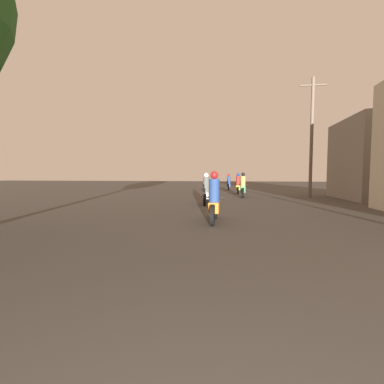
% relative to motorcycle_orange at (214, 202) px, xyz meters
% --- Properties ---
extents(motorcycle_orange, '(0.60, 1.88, 1.57)m').
position_rel_motorcycle_orange_xyz_m(motorcycle_orange, '(0.00, 0.00, 0.00)').
color(motorcycle_orange, black).
rests_on(motorcycle_orange, ground_plane).
extents(motorcycle_silver, '(0.60, 1.91, 1.56)m').
position_rel_motorcycle_orange_xyz_m(motorcycle_silver, '(-0.75, 4.68, -0.01)').
color(motorcycle_silver, black).
rests_on(motorcycle_silver, ground_plane).
extents(motorcycle_green, '(0.60, 1.90, 1.62)m').
position_rel_motorcycle_orange_xyz_m(motorcycle_green, '(1.18, 9.15, 0.02)').
color(motorcycle_green, black).
rests_on(motorcycle_green, ground_plane).
extents(motorcycle_yellow, '(0.60, 1.94, 1.60)m').
position_rel_motorcycle_orange_xyz_m(motorcycle_yellow, '(0.92, 12.39, 0.02)').
color(motorcycle_yellow, black).
rests_on(motorcycle_yellow, ground_plane).
extents(motorcycle_blue, '(0.60, 1.92, 1.56)m').
position_rel_motorcycle_orange_xyz_m(motorcycle_blue, '(0.10, 17.38, -0.01)').
color(motorcycle_blue, black).
rests_on(motorcycle_blue, ground_plane).
extents(building_right_far, '(4.54, 5.17, 4.80)m').
position_rel_motorcycle_orange_xyz_m(building_right_far, '(9.37, 9.07, 1.77)').
color(building_right_far, gray).
rests_on(building_right_far, ground_plane).
extents(utility_pole_far, '(1.60, 0.20, 7.61)m').
position_rel_motorcycle_orange_xyz_m(utility_pole_far, '(5.46, 9.66, 3.34)').
color(utility_pole_far, '#6B5B4C').
rests_on(utility_pole_far, ground_plane).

